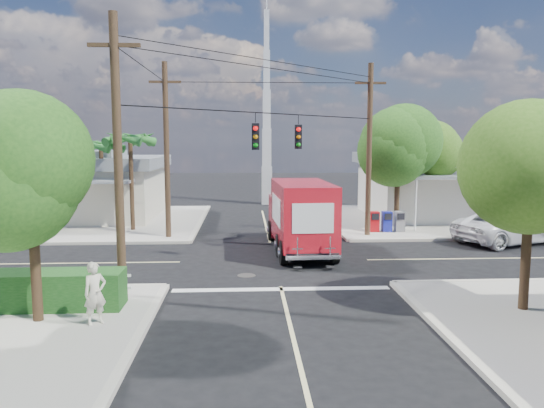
{
  "coord_description": "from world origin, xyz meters",
  "views": [
    {
      "loc": [
        -1.23,
        -22.05,
        5.13
      ],
      "look_at": [
        0.0,
        2.0,
        2.2
      ],
      "focal_mm": 35.0,
      "sensor_mm": 36.0,
      "label": 1
    }
  ],
  "objects": [
    {
      "name": "tree_se",
      "position": [
        7.01,
        -7.24,
        4.04
      ],
      "size": [
        3.67,
        3.54,
        5.62
      ],
      "color": "#422D1C",
      "rests_on": "sidewalk_se"
    },
    {
      "name": "radio_tower",
      "position": [
        0.5,
        20.0,
        5.64
      ],
      "size": [
        0.8,
        0.8,
        17.0
      ],
      "color": "silver",
      "rests_on": "ground"
    },
    {
      "name": "building_nw",
      "position": [
        -12.0,
        12.46,
        2.22
      ],
      "size": [
        10.8,
        10.2,
        4.3
      ],
      "color": "beige",
      "rests_on": "sidewalk_nw"
    },
    {
      "name": "sidewalk_nw",
      "position": [
        -10.88,
        10.88,
        0.07
      ],
      "size": [
        14.12,
        14.12,
        0.14
      ],
      "color": "#ABA59A",
      "rests_on": "ground"
    },
    {
      "name": "sidewalk_ne",
      "position": [
        10.88,
        10.88,
        0.07
      ],
      "size": [
        14.12,
        14.12,
        0.14
      ],
      "color": "#ABA59A",
      "rests_on": "ground"
    },
    {
      "name": "utility_poles",
      "position": [
        -1.58,
        1.6,
        4.67
      ],
      "size": [
        12.0,
        10.68,
        9.0
      ],
      "color": "#473321",
      "rests_on": "ground"
    },
    {
      "name": "tree_ne_front",
      "position": [
        7.21,
        6.76,
        4.77
      ],
      "size": [
        4.21,
        4.14,
        6.66
      ],
      "color": "#422D1C",
      "rests_on": "sidewalk_ne"
    },
    {
      "name": "ground",
      "position": [
        0.0,
        0.0,
        0.0
      ],
      "size": [
        120.0,
        120.0,
        0.0
      ],
      "primitive_type": "plane",
      "color": "black",
      "rests_on": "ground"
    },
    {
      "name": "palm_nw_front",
      "position": [
        -7.5,
        7.5,
        5.04
      ],
      "size": [
        3.01,
        3.08,
        5.59
      ],
      "color": "#422D1C",
      "rests_on": "sidewalk_nw"
    },
    {
      "name": "hedge_sw",
      "position": [
        -8.0,
        -6.4,
        0.69
      ],
      "size": [
        6.2,
        1.2,
        1.1
      ],
      "primitive_type": "cube",
      "color": "#123F12",
      "rests_on": "sidewalk_sw"
    },
    {
      "name": "building_ne",
      "position": [
        12.5,
        11.97,
        2.32
      ],
      "size": [
        11.8,
        10.2,
        4.5
      ],
      "color": "silver",
      "rests_on": "sidewalk_ne"
    },
    {
      "name": "pedestrian",
      "position": [
        -5.31,
        -7.88,
        1.0
      ],
      "size": [
        0.75,
        0.71,
        1.72
      ],
      "primitive_type": "imported",
      "rotation": [
        0.0,
        0.0,
        0.65
      ],
      "color": "beige",
      "rests_on": "sidewalk_sw"
    },
    {
      "name": "tree_sw_front",
      "position": [
        -6.99,
        -7.54,
        4.33
      ],
      "size": [
        3.88,
        3.78,
        6.03
      ],
      "color": "#422D1C",
      "rests_on": "sidewalk_sw"
    },
    {
      "name": "picket_fence",
      "position": [
        -7.8,
        -5.6,
        0.68
      ],
      "size": [
        5.94,
        0.06,
        1.0
      ],
      "color": "silver",
      "rests_on": "sidewalk_sw"
    },
    {
      "name": "delivery_truck",
      "position": [
        1.29,
        1.91,
        1.65
      ],
      "size": [
        2.71,
        7.61,
        3.25
      ],
      "color": "black",
      "rests_on": "ground"
    },
    {
      "name": "vending_boxes",
      "position": [
        6.5,
        6.2,
        0.69
      ],
      "size": [
        1.9,
        0.5,
        1.1
      ],
      "color": "#AA0C12",
      "rests_on": "sidewalk_ne"
    },
    {
      "name": "road_markings",
      "position": [
        0.0,
        -1.47,
        0.01
      ],
      "size": [
        32.0,
        32.0,
        0.01
      ],
      "color": "beige",
      "rests_on": "ground"
    },
    {
      "name": "tree_ne_back",
      "position": [
        9.81,
        8.96,
        4.19
      ],
      "size": [
        3.77,
        3.66,
        5.82
      ],
      "color": "#422D1C",
      "rests_on": "sidewalk_ne"
    },
    {
      "name": "parked_car",
      "position": [
        11.95,
        3.32,
        0.81
      ],
      "size": [
        6.44,
        4.62,
        1.63
      ],
      "primitive_type": "imported",
      "rotation": [
        0.0,
        0.0,
        1.94
      ],
      "color": "silver",
      "rests_on": "ground"
    },
    {
      "name": "palm_nw_back",
      "position": [
        -9.5,
        9.0,
        4.67
      ],
      "size": [
        3.01,
        3.08,
        5.19
      ],
      "color": "#422D1C",
      "rests_on": "sidewalk_nw"
    }
  ]
}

